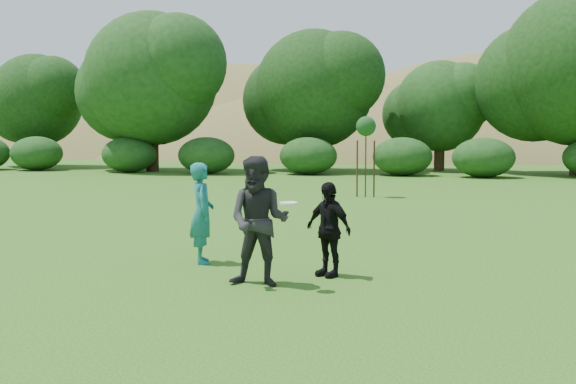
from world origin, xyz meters
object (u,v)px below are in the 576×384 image
at_px(player_grey, 259,221).
at_px(player_teal, 202,213).
at_px(sapling, 366,129).
at_px(player_black, 328,229).

bearing_deg(player_grey, player_teal, 133.86).
relative_size(player_grey, sapling, 0.70).
xyz_separation_m(player_black, sapling, (-0.82, 13.94, 1.64)).
bearing_deg(player_teal, player_black, -130.03).
distance_m(player_grey, player_black, 1.33).
height_order(player_grey, player_black, player_grey).
distance_m(player_grey, sapling, 14.93).
xyz_separation_m(player_grey, sapling, (0.11, 14.86, 1.42)).
relative_size(player_teal, player_grey, 0.91).
bearing_deg(player_teal, player_grey, -161.66).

